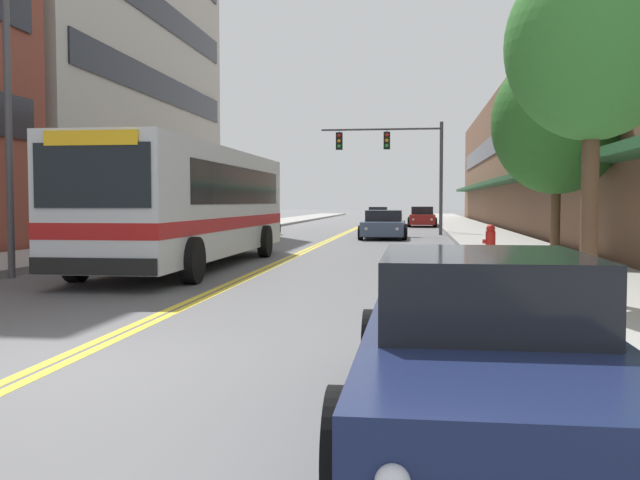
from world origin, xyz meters
TOP-DOWN VIEW (x-y plane):
  - ground_plane at (0.00, 37.00)m, footprint 240.00×240.00m
  - sidewalk_left at (-7.22, 37.00)m, footprint 3.44×106.00m
  - sidewalk_right at (7.22, 37.00)m, footprint 3.44×106.00m
  - centre_line at (0.00, 37.00)m, footprint 0.34×106.00m
  - storefront_row_right at (13.17, 37.00)m, footprint 9.10×68.00m
  - city_bus at (-2.14, 11.75)m, footprint 2.91×12.08m
  - car_white_parked_left_near at (-4.32, 28.65)m, footprint 2.21×4.29m
  - car_navy_parked_right_foreground at (4.35, -1.54)m, footprint 2.04×4.82m
  - car_red_parked_right_mid at (4.36, 43.67)m, footprint 1.99×4.92m
  - car_slate_blue_moving_lead at (2.38, 26.88)m, footprint 2.21×4.69m
  - car_silver_moving_second at (0.58, 57.62)m, footprint 2.15×4.83m
  - traffic_signal_mast at (2.93, 31.06)m, footprint 6.43×0.38m
  - street_lamp_left_near at (-5.04, 8.16)m, footprint 1.96×0.28m
  - street_tree_right_near at (6.55, 4.69)m, footprint 2.71×2.71m
  - street_tree_right_mid at (7.77, 13.82)m, footprint 3.64×3.64m
  - fire_hydrant at (5.95, 13.50)m, footprint 0.36×0.28m

SIDE VIEW (x-z plane):
  - ground_plane at x=0.00m, z-range 0.00..0.00m
  - centre_line at x=0.00m, z-range 0.00..0.01m
  - sidewalk_left at x=-7.22m, z-range 0.00..0.17m
  - sidewalk_right at x=7.22m, z-range 0.00..0.17m
  - car_silver_moving_second at x=0.58m, z-range -0.05..1.24m
  - car_slate_blue_moving_lead at x=2.38m, z-range -0.05..1.29m
  - car_navy_parked_right_foreground at x=4.35m, z-range -0.05..1.30m
  - fire_hydrant at x=5.95m, z-range 0.17..1.10m
  - car_red_parked_right_mid at x=4.36m, z-range -0.05..1.35m
  - car_white_parked_left_near at x=-4.32m, z-range -0.06..1.39m
  - city_bus at x=-2.14m, z-range 0.21..3.32m
  - street_tree_right_mid at x=7.77m, z-range 1.06..6.84m
  - street_tree_right_near at x=6.55m, z-range 1.41..6.91m
  - traffic_signal_mast at x=2.93m, z-range 1.29..7.22m
  - street_lamp_left_near at x=-5.04m, z-range 0.70..8.37m
  - storefront_row_right at x=13.17m, z-range 0.00..9.14m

